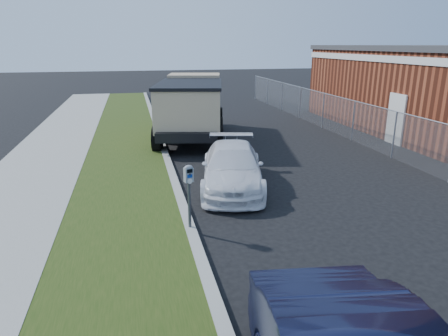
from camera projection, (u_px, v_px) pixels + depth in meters
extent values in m
plane|color=black|center=(284.00, 211.00, 10.58)|extent=(120.00, 120.00, 0.00)
cube|color=gray|center=(177.00, 191.00, 11.86)|extent=(0.25, 50.00, 0.15)
cube|color=#1F350E|center=(122.00, 195.00, 11.53)|extent=(3.00, 50.00, 0.13)
cube|color=gray|center=(13.00, 204.00, 10.91)|extent=(3.00, 50.00, 0.14)
plane|color=slate|center=(353.00, 121.00, 18.10)|extent=(0.00, 30.00, 30.00)
cylinder|color=gray|center=(355.00, 101.00, 17.84)|extent=(0.04, 30.00, 0.04)
cylinder|color=gray|center=(394.00, 135.00, 15.31)|extent=(0.06, 0.06, 1.80)
cylinder|color=gray|center=(353.00, 121.00, 18.10)|extent=(0.06, 0.06, 1.80)
cylinder|color=gray|center=(323.00, 111.00, 20.90)|extent=(0.06, 0.06, 1.80)
cylinder|color=gray|center=(300.00, 103.00, 23.69)|extent=(0.06, 0.06, 1.80)
cylinder|color=gray|center=(282.00, 97.00, 26.48)|extent=(0.06, 0.06, 1.80)
cylinder|color=gray|center=(267.00, 91.00, 29.27)|extent=(0.06, 0.06, 1.80)
cylinder|color=gray|center=(255.00, 87.00, 32.06)|extent=(0.06, 0.06, 1.80)
cube|color=silver|center=(376.00, 58.00, 18.55)|extent=(0.06, 14.00, 0.30)
cube|color=silver|center=(396.00, 119.00, 17.42)|extent=(0.08, 1.10, 2.20)
cylinder|color=#3F4247|center=(189.00, 205.00, 9.19)|extent=(0.09, 0.09, 1.10)
cube|color=gray|center=(189.00, 175.00, 8.97)|extent=(0.23, 0.18, 0.33)
ellipsoid|color=gray|center=(188.00, 168.00, 8.92)|extent=(0.24, 0.19, 0.13)
cube|color=black|center=(190.00, 171.00, 8.88)|extent=(0.13, 0.05, 0.09)
cube|color=#0D3395|center=(190.00, 176.00, 8.92)|extent=(0.12, 0.04, 0.08)
cylinder|color=silver|center=(190.00, 181.00, 8.96)|extent=(0.12, 0.04, 0.12)
cube|color=#3F4247|center=(190.00, 175.00, 8.91)|extent=(0.04, 0.02, 0.06)
imported|color=white|center=(232.00, 166.00, 12.26)|extent=(2.76, 4.74, 1.29)
cube|color=black|center=(192.00, 122.00, 18.55)|extent=(3.82, 7.32, 0.38)
cube|color=tan|center=(195.00, 95.00, 20.67)|extent=(2.92, 2.46, 2.18)
cube|color=black|center=(195.00, 87.00, 20.54)|extent=(2.95, 2.49, 0.65)
cube|color=tan|center=(190.00, 105.00, 17.45)|extent=(3.53, 5.02, 1.74)
cube|color=black|center=(190.00, 84.00, 17.18)|extent=(3.66, 5.15, 0.13)
cube|color=black|center=(196.00, 111.00, 21.95)|extent=(2.59, 0.72, 0.33)
cylinder|color=black|center=(171.00, 118.00, 20.89)|extent=(0.57, 1.14, 1.09)
cylinder|color=black|center=(219.00, 118.00, 20.92)|extent=(0.57, 1.14, 1.09)
cylinder|color=black|center=(164.00, 129.00, 18.09)|extent=(0.57, 1.14, 1.09)
cylinder|color=black|center=(219.00, 129.00, 18.11)|extent=(0.57, 1.14, 1.09)
cylinder|color=black|center=(157.00, 139.00, 16.22)|extent=(0.57, 1.14, 1.09)
cylinder|color=black|center=(219.00, 139.00, 16.24)|extent=(0.57, 1.14, 1.09)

